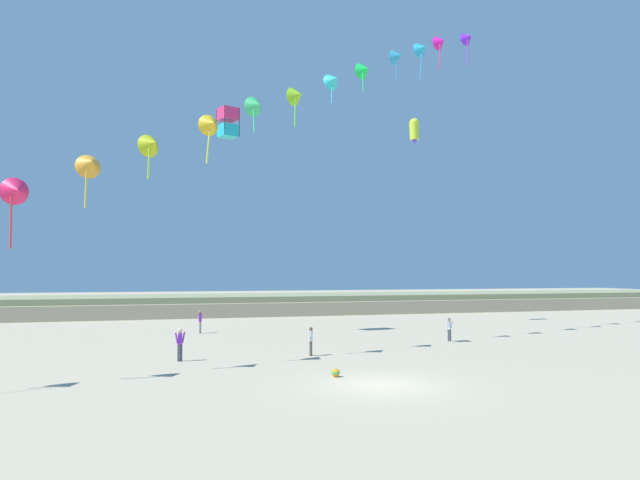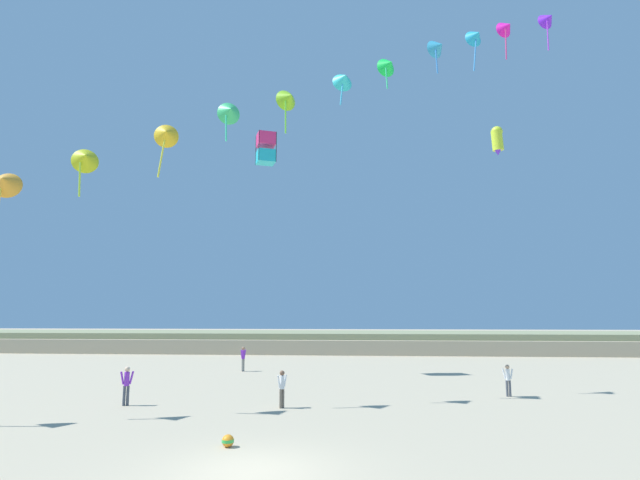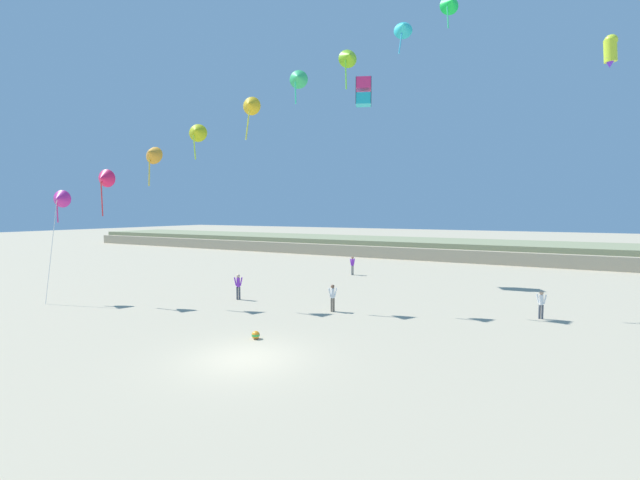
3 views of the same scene
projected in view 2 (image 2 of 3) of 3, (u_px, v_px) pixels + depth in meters
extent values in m
plane|color=tan|center=(250.00, 471.00, 12.40)|extent=(240.00, 240.00, 0.00)
cube|color=tan|center=(335.00, 344.00, 53.59)|extent=(120.00, 12.82, 1.39)
cube|color=gray|center=(335.00, 336.00, 53.72)|extent=(120.00, 10.89, 0.79)
cylinder|color=#474C56|center=(507.00, 388.00, 23.76)|extent=(0.11, 0.11, 0.75)
cylinder|color=#474C56|center=(510.00, 388.00, 23.74)|extent=(0.11, 0.11, 0.75)
cylinder|color=white|center=(508.00, 375.00, 23.84)|extent=(0.20, 0.20, 0.53)
cylinder|color=white|center=(504.00, 374.00, 23.88)|extent=(0.18, 0.09, 0.50)
cylinder|color=white|center=(511.00, 374.00, 23.82)|extent=(0.18, 0.09, 0.50)
sphere|color=tan|center=(507.00, 367.00, 23.90)|extent=(0.20, 0.20, 0.20)
cylinder|color=#474C56|center=(128.00, 396.00, 21.41)|extent=(0.12, 0.12, 0.82)
cylinder|color=#474C56|center=(124.00, 396.00, 21.36)|extent=(0.12, 0.12, 0.82)
cylinder|color=purple|center=(127.00, 379.00, 21.49)|extent=(0.22, 0.22, 0.58)
cylinder|color=purple|center=(132.00, 378.00, 21.56)|extent=(0.21, 0.16, 0.55)
cylinder|color=purple|center=(122.00, 378.00, 21.43)|extent=(0.21, 0.16, 0.55)
sphere|color=beige|center=(127.00, 369.00, 21.55)|extent=(0.22, 0.22, 0.22)
cylinder|color=#726656|center=(281.00, 399.00, 20.78)|extent=(0.11, 0.11, 0.77)
cylinder|color=#726656|center=(283.00, 398.00, 20.88)|extent=(0.11, 0.11, 0.77)
cylinder|color=white|center=(282.00, 382.00, 20.93)|extent=(0.20, 0.20, 0.55)
cylinder|color=white|center=(279.00, 382.00, 20.81)|extent=(0.17, 0.19, 0.52)
cylinder|color=white|center=(285.00, 381.00, 21.07)|extent=(0.17, 0.19, 0.52)
sphere|color=brown|center=(282.00, 373.00, 20.99)|extent=(0.21, 0.21, 0.21)
cylinder|color=gray|center=(244.00, 365.00, 34.27)|extent=(0.12, 0.12, 0.83)
cylinder|color=gray|center=(242.00, 365.00, 34.15)|extent=(0.12, 0.12, 0.83)
cylinder|color=purple|center=(243.00, 355.00, 34.31)|extent=(0.22, 0.22, 0.59)
cylinder|color=purple|center=(245.00, 354.00, 34.49)|extent=(0.16, 0.21, 0.56)
cylinder|color=purple|center=(242.00, 354.00, 34.16)|extent=(0.16, 0.21, 0.56)
sphere|color=#9E7051|center=(243.00, 348.00, 34.38)|extent=(0.23, 0.23, 0.23)
cone|color=orange|center=(5.00, 182.00, 19.95)|extent=(1.33, 1.21, 1.22)
cone|color=#B3C018|center=(85.00, 158.00, 21.13)|extent=(1.36, 1.25, 1.16)
cylinder|color=#AFE539|center=(80.00, 179.00, 20.94)|extent=(0.11, 0.24, 1.45)
cone|color=gold|center=(166.00, 134.00, 22.62)|extent=(1.28, 1.05, 1.11)
cylinder|color=yellow|center=(161.00, 158.00, 22.40)|extent=(0.24, 0.26, 1.85)
cone|color=#34BF68|center=(230.00, 111.00, 23.97)|extent=(1.30, 1.11, 1.12)
cylinder|color=#39E5A2|center=(226.00, 128.00, 23.78)|extent=(0.13, 0.11, 1.31)
cone|color=#81CA1F|center=(289.00, 98.00, 25.30)|extent=(1.33, 1.24, 1.13)
cylinder|color=#72E539|center=(286.00, 117.00, 25.09)|extent=(0.09, 0.20, 1.66)
cone|color=#2CC9CA|center=(344.00, 79.00, 26.99)|extent=(1.33, 1.21, 1.21)
cylinder|color=#39BBE5|center=(342.00, 94.00, 26.80)|extent=(0.20, 0.23, 1.33)
cone|color=#14DA47|center=(389.00, 65.00, 28.04)|extent=(1.32, 1.16, 1.13)
cylinder|color=#39E58E|center=(387.00, 78.00, 27.86)|extent=(0.15, 0.15, 1.22)
cone|color=#2C98C3|center=(438.00, 47.00, 29.47)|extent=(1.31, 1.21, 1.11)
cylinder|color=#398BE5|center=(437.00, 61.00, 29.27)|extent=(0.15, 0.12, 1.48)
cone|color=#1FA6CF|center=(476.00, 36.00, 30.80)|extent=(1.31, 1.13, 1.17)
cylinder|color=#3993E5|center=(475.00, 55.00, 30.55)|extent=(0.32, 0.16, 2.15)
cone|color=#ED17A8|center=(507.00, 27.00, 32.30)|extent=(1.31, 1.13, 1.15)
cylinder|color=#E53984|center=(506.00, 44.00, 32.06)|extent=(0.08, 0.26, 2.01)
cone|color=#7722E7|center=(548.00, 19.00, 33.29)|extent=(1.32, 1.16, 1.18)
cylinder|color=#AD39E5|center=(548.00, 35.00, 33.05)|extent=(0.10, 0.15, 2.07)
cylinder|color=#CEEA30|center=(497.00, 141.00, 37.93)|extent=(1.27, 1.26, 1.59)
sphere|color=#CEEA30|center=(497.00, 132.00, 38.03)|extent=(0.87, 0.87, 0.87)
cone|color=#662DE5|center=(498.00, 151.00, 37.80)|extent=(1.05, 1.05, 0.66)
sphere|color=black|center=(497.00, 129.00, 38.07)|extent=(0.18, 0.18, 0.18)
cube|color=#1FB7C7|center=(266.00, 157.00, 34.52)|extent=(1.57, 1.57, 0.89)
cube|color=#E52D6D|center=(266.00, 140.00, 34.71)|extent=(1.57, 1.57, 0.89)
cylinder|color=black|center=(256.00, 150.00, 35.01)|extent=(0.04, 0.04, 2.13)
cylinder|color=black|center=(259.00, 145.00, 33.87)|extent=(0.04, 0.04, 2.13)
cylinder|color=black|center=(276.00, 147.00, 34.22)|extent=(0.04, 0.04, 2.13)
cylinder|color=black|center=(273.00, 152.00, 35.36)|extent=(0.04, 0.04, 2.13)
sphere|color=orange|center=(228.00, 441.00, 14.69)|extent=(0.36, 0.36, 0.36)
cylinder|color=green|center=(228.00, 441.00, 14.69)|extent=(0.36, 0.36, 0.09)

